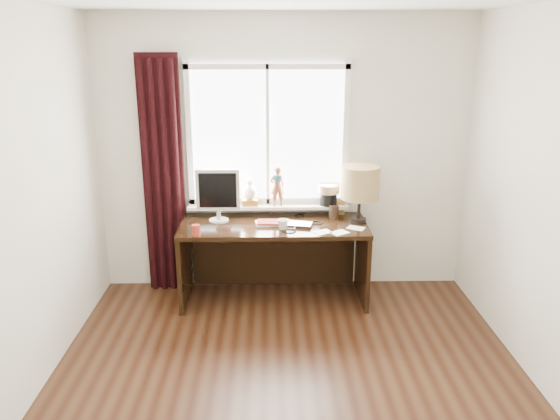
{
  "coord_description": "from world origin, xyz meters",
  "views": [
    {
      "loc": [
        -0.14,
        -3.07,
        2.34
      ],
      "look_at": [
        -0.05,
        1.25,
        1.0
      ],
      "focal_mm": 35.0,
      "sensor_mm": 36.0,
      "label": 1
    }
  ],
  "objects_px": {
    "laptop": "(292,224)",
    "monitor": "(218,192)",
    "mug": "(283,224)",
    "red_cup": "(196,230)",
    "desk": "(274,245)",
    "table_lamp": "(360,183)"
  },
  "relations": [
    {
      "from": "laptop",
      "to": "desk",
      "type": "xyz_separation_m",
      "value": [
        -0.17,
        0.14,
        -0.26
      ]
    },
    {
      "from": "mug",
      "to": "laptop",
      "type": "bearing_deg",
      "value": 51.22
    },
    {
      "from": "laptop",
      "to": "red_cup",
      "type": "distance_m",
      "value": 0.87
    },
    {
      "from": "mug",
      "to": "table_lamp",
      "type": "distance_m",
      "value": 0.8
    },
    {
      "from": "mug",
      "to": "desk",
      "type": "bearing_deg",
      "value": 107.89
    },
    {
      "from": "laptop",
      "to": "monitor",
      "type": "bearing_deg",
      "value": -177.87
    },
    {
      "from": "monitor",
      "to": "red_cup",
      "type": "bearing_deg",
      "value": -112.14
    },
    {
      "from": "red_cup",
      "to": "desk",
      "type": "height_order",
      "value": "red_cup"
    },
    {
      "from": "mug",
      "to": "table_lamp",
      "type": "xyz_separation_m",
      "value": [
        0.7,
        0.21,
        0.31
      ]
    },
    {
      "from": "mug",
      "to": "red_cup",
      "type": "bearing_deg",
      "value": -168.82
    },
    {
      "from": "red_cup",
      "to": "table_lamp",
      "type": "xyz_separation_m",
      "value": [
        1.45,
        0.36,
        0.31
      ]
    },
    {
      "from": "desk",
      "to": "table_lamp",
      "type": "height_order",
      "value": "table_lamp"
    },
    {
      "from": "red_cup",
      "to": "desk",
      "type": "xyz_separation_m",
      "value": [
        0.66,
        0.4,
        -0.29
      ]
    },
    {
      "from": "mug",
      "to": "red_cup",
      "type": "relative_size",
      "value": 1.01
    },
    {
      "from": "desk",
      "to": "monitor",
      "type": "distance_m",
      "value": 0.73
    },
    {
      "from": "mug",
      "to": "monitor",
      "type": "relative_size",
      "value": 0.2
    },
    {
      "from": "mug",
      "to": "monitor",
      "type": "bearing_deg",
      "value": 157.45
    },
    {
      "from": "red_cup",
      "to": "monitor",
      "type": "relative_size",
      "value": 0.2
    },
    {
      "from": "monitor",
      "to": "table_lamp",
      "type": "bearing_deg",
      "value": -1.44
    },
    {
      "from": "laptop",
      "to": "monitor",
      "type": "height_order",
      "value": "monitor"
    },
    {
      "from": "desk",
      "to": "red_cup",
      "type": "bearing_deg",
      "value": -149.17
    },
    {
      "from": "laptop",
      "to": "monitor",
      "type": "xyz_separation_m",
      "value": [
        -0.67,
        0.14,
        0.26
      ]
    }
  ]
}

